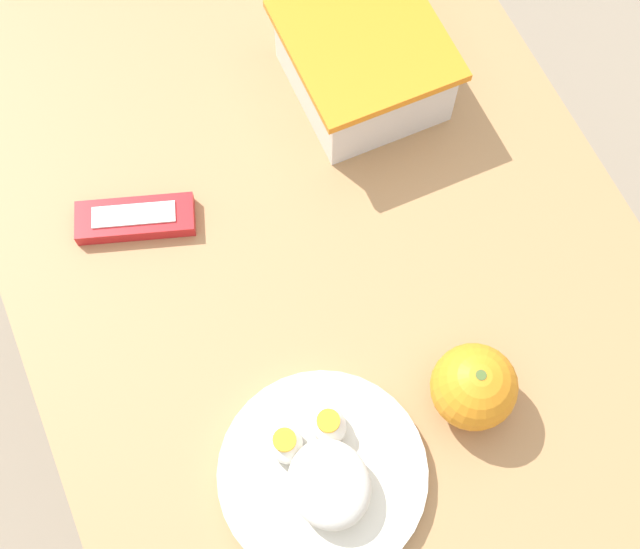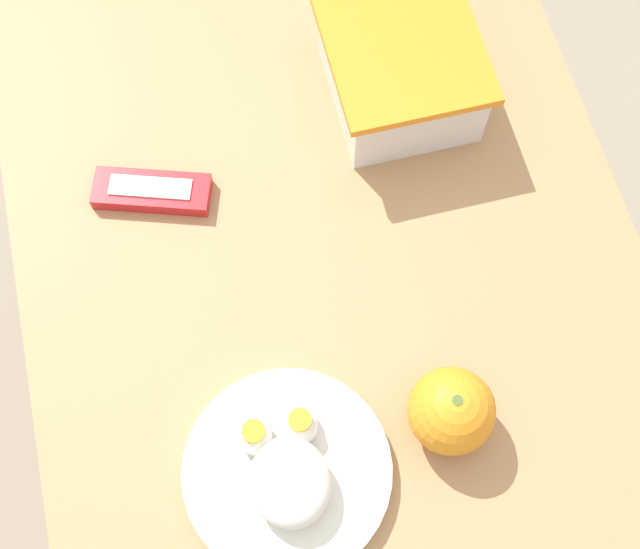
% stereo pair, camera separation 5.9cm
% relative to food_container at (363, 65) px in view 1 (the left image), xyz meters
% --- Properties ---
extents(ground_plane, '(10.00, 10.00, 0.00)m').
position_rel_food_container_xyz_m(ground_plane, '(0.19, -0.13, -0.79)').
color(ground_plane, gray).
extents(table, '(1.03, 0.66, 0.75)m').
position_rel_food_container_xyz_m(table, '(0.19, -0.13, -0.17)').
color(table, '#AD7F51').
rests_on(table, ground_plane).
extents(food_container, '(0.18, 0.16, 0.09)m').
position_rel_food_container_xyz_m(food_container, '(0.00, 0.00, 0.00)').
color(food_container, white).
rests_on(food_container, table).
extents(orange_fruit, '(0.08, 0.08, 0.08)m').
position_rel_food_container_xyz_m(orange_fruit, '(0.38, -0.06, 0.00)').
color(orange_fruit, orange).
rests_on(orange_fruit, table).
extents(rice_plate, '(0.20, 0.20, 0.06)m').
position_rel_food_container_xyz_m(rice_plate, '(0.39, -0.22, -0.02)').
color(rice_plate, silver).
rests_on(rice_plate, table).
extents(candy_bar, '(0.08, 0.13, 0.02)m').
position_rel_food_container_xyz_m(candy_bar, '(0.06, -0.30, -0.03)').
color(candy_bar, red).
rests_on(candy_bar, table).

